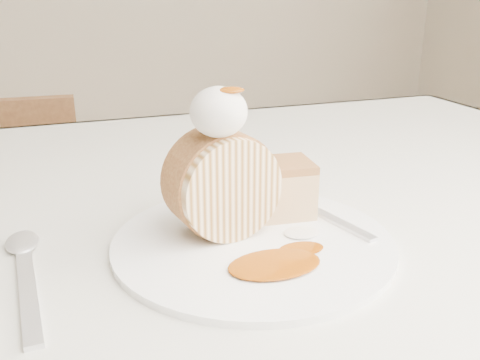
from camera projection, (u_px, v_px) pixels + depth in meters
name	position (u px, v px, depth m)	size (l,w,h in m)	color
table	(178.00, 275.00, 0.64)	(1.40, 0.90, 0.75)	beige
chair_far	(5.00, 237.00, 1.22)	(0.38, 0.38, 0.78)	brown
plate	(253.00, 242.00, 0.51)	(0.27, 0.27, 0.01)	white
roulade_slice	(222.00, 184.00, 0.51)	(0.10, 0.10, 0.06)	beige
cake_chunk	(282.00, 191.00, 0.56)	(0.06, 0.06, 0.05)	#A4743E
whipped_cream	(219.00, 112.00, 0.48)	(0.05, 0.05, 0.05)	silver
caramel_drizzle	(230.00, 83.00, 0.46)	(0.03, 0.02, 0.01)	#8D3D05
caramel_pool	(275.00, 264.00, 0.46)	(0.08, 0.05, 0.00)	#8D3D05
fork	(333.00, 219.00, 0.55)	(0.02, 0.16, 0.00)	silver
spoon	(28.00, 294.00, 0.43)	(0.03, 0.18, 0.00)	silver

